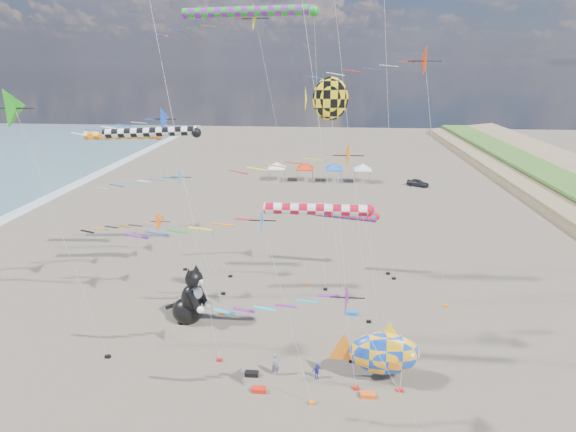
% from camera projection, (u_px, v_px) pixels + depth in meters
% --- Properties ---
extents(delta_kite_0, '(9.50, 1.66, 12.64)m').
position_uv_depth(delta_kite_0, '(245.00, 229.00, 24.13)').
color(delta_kite_0, blue).
rests_on(delta_kite_0, ground).
extents(delta_kite_1, '(9.72, 1.95, 16.89)m').
position_uv_depth(delta_kite_1, '(159.00, 125.00, 32.59)').
color(delta_kite_1, blue).
rests_on(delta_kite_1, ground).
extents(delta_kite_2, '(12.03, 2.11, 11.20)m').
position_uv_depth(delta_kite_2, '(167.00, 178.00, 41.05)').
color(delta_kite_2, '#228ACD').
rests_on(delta_kite_2, ground).
extents(delta_kite_5, '(10.53, 1.92, 9.82)m').
position_uv_depth(delta_kite_5, '(341.00, 301.00, 22.52)').
color(delta_kite_5, purple).
rests_on(delta_kite_5, ground).
extents(delta_kite_7, '(12.06, 2.30, 24.33)m').
position_uv_depth(delta_kite_7, '(248.00, 22.00, 35.14)').
color(delta_kite_7, '#F3FF26').
rests_on(delta_kite_7, ground).
extents(delta_kite_8, '(9.66, 2.11, 15.56)m').
position_uv_depth(delta_kite_8, '(357.00, 162.00, 26.84)').
color(delta_kite_8, orange).
rests_on(delta_kite_8, ground).
extents(delta_kite_9, '(9.19, 1.88, 8.36)m').
position_uv_depth(delta_kite_9, '(149.00, 226.00, 36.93)').
color(delta_kite_9, '#FF610A').
rests_on(delta_kite_9, ground).
extents(delta_kite_10, '(11.93, 2.60, 21.34)m').
position_uv_depth(delta_kite_10, '(412.00, 63.00, 32.38)').
color(delta_kite_10, red).
rests_on(delta_kite_10, ground).
extents(delta_kite_11, '(11.63, 2.55, 18.73)m').
position_uv_depth(delta_kite_11, '(10.00, 110.00, 26.56)').
color(delta_kite_11, '#1F9918').
rests_on(delta_kite_11, ground).
extents(windsock_0, '(11.71, 0.83, 23.93)m').
position_uv_depth(windsock_0, '(254.00, 13.00, 34.16)').
color(windsock_0, '#1B9725').
rests_on(windsock_0, ground).
extents(windsock_1, '(8.56, 0.84, 13.94)m').
position_uv_depth(windsock_1, '(126.00, 136.00, 41.25)').
color(windsock_1, '#EE5C14').
rests_on(windsock_1, ground).
extents(windsock_2, '(9.29, 0.78, 14.91)m').
position_uv_depth(windsock_2, '(155.00, 133.00, 36.23)').
color(windsock_2, black).
rests_on(windsock_2, ground).
extents(windsock_3, '(7.98, 0.75, 11.81)m').
position_uv_depth(windsock_3, '(322.00, 210.00, 27.15)').
color(windsock_3, red).
rests_on(windsock_3, ground).
extents(windsock_4, '(7.71, 0.69, 6.35)m').
position_uv_depth(windsock_4, '(348.00, 216.00, 42.77)').
color(windsock_4, red).
rests_on(windsock_4, ground).
extents(angelfish_kite, '(3.74, 3.02, 19.05)m').
position_uv_depth(angelfish_kite, '(327.00, 101.00, 27.72)').
color(angelfish_kite, yellow).
rests_on(angelfish_kite, ground).
extents(cat_inflatable, '(4.17, 3.24, 5.04)m').
position_uv_depth(cat_inflatable, '(190.00, 293.00, 35.56)').
color(cat_inflatable, black).
rests_on(cat_inflatable, ground).
extents(fish_inflatable, '(6.00, 2.04, 4.43)m').
position_uv_depth(fish_inflatable, '(383.00, 353.00, 28.92)').
color(fish_inflatable, blue).
rests_on(fish_inflatable, ground).
extents(person_adult, '(0.69, 0.59, 1.60)m').
position_uv_depth(person_adult, '(276.00, 365.00, 29.84)').
color(person_adult, slate).
rests_on(person_adult, ground).
extents(child_green, '(0.64, 0.61, 1.05)m').
position_uv_depth(child_green, '(369.00, 352.00, 31.65)').
color(child_green, '#176F43').
rests_on(child_green, ground).
extents(child_blue, '(0.71, 0.56, 1.13)m').
position_uv_depth(child_blue, '(317.00, 371.00, 29.60)').
color(child_blue, '#272CA6').
rests_on(child_blue, ground).
extents(kite_bag_0, '(0.90, 0.44, 0.30)m').
position_uv_depth(kite_bag_0, '(252.00, 374.00, 29.97)').
color(kite_bag_0, black).
rests_on(kite_bag_0, ground).
extents(kite_bag_1, '(0.90, 0.44, 0.30)m').
position_uv_depth(kite_bag_1, '(368.00, 395.00, 28.05)').
color(kite_bag_1, '#FF5515').
rests_on(kite_bag_1, ground).
extents(kite_bag_2, '(0.90, 0.44, 0.30)m').
position_uv_depth(kite_bag_2, '(259.00, 390.00, 28.51)').
color(kite_bag_2, red).
rests_on(kite_bag_2, ground).
extents(kite_bag_3, '(0.90, 0.44, 0.30)m').
position_uv_depth(kite_bag_3, '(352.00, 313.00, 37.23)').
color(kite_bag_3, blue).
rests_on(kite_bag_3, ground).
extents(tent_row, '(19.20, 4.20, 3.80)m').
position_uv_depth(tent_row, '(320.00, 164.00, 78.07)').
color(tent_row, white).
rests_on(tent_row, ground).
extents(parked_car, '(3.92, 2.99, 1.25)m').
position_uv_depth(parked_car, '(418.00, 183.00, 75.70)').
color(parked_car, '#26262D').
rests_on(parked_car, ground).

